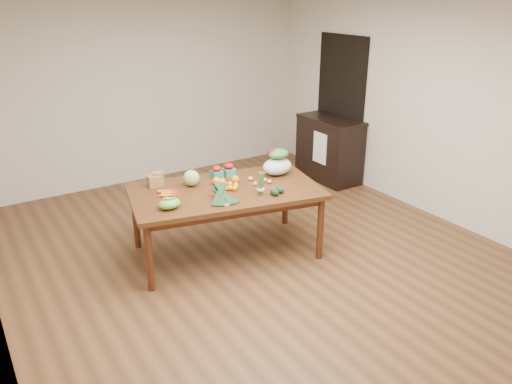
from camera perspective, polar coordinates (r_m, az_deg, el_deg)
floor at (r=5.43m, az=0.33°, el=-7.54°), size 6.00×6.00×0.00m
room_walls at (r=4.90m, az=0.36°, el=6.31°), size 5.02×6.02×2.70m
dining_table at (r=5.38m, az=-3.45°, el=-3.37°), size 2.14×1.48×0.75m
doorway_dark at (r=7.68m, az=9.57°, el=9.53°), size 0.02×1.00×2.10m
cabinet at (r=7.58m, az=8.36°, el=4.89°), size 0.52×1.02×0.94m
dish_towel at (r=7.33m, az=7.31°, el=5.00°), size 0.02×0.28×0.45m
paper_bag at (r=5.37m, az=-11.42°, el=1.37°), size 0.24×0.21×0.15m
cabbage at (r=5.32m, az=-7.39°, el=1.59°), size 0.17×0.17×0.17m
strawberry_basket_a at (r=5.56m, az=-4.50°, el=2.23°), size 0.13×0.13×0.10m
strawberry_basket_b at (r=5.61m, az=-3.12°, el=2.50°), size 0.14×0.14×0.11m
orange_a at (r=5.33m, az=-4.57°, el=1.26°), size 0.09×0.09×0.09m
orange_b at (r=5.33m, az=-3.87°, el=1.19°), size 0.07×0.07×0.07m
orange_c at (r=5.36m, az=-2.40°, el=1.43°), size 0.09×0.09×0.09m
mandarin_cluster at (r=5.21m, az=-2.96°, el=0.78°), size 0.21×0.21×0.09m
carrots at (r=5.17m, az=-9.86°, el=-0.06°), size 0.26×0.26×0.03m
snap_pea_bag at (r=4.81m, az=-9.85°, el=-1.32°), size 0.22×0.17×0.10m
kale_bunch at (r=4.87m, az=-3.74°, el=-0.34°), size 0.40×0.46×0.16m
asparagus_bundle at (r=5.02m, az=0.54°, el=0.98°), size 0.10×0.13×0.26m
potato_a at (r=5.31m, az=-0.10°, el=0.96°), size 0.05×0.04×0.04m
potato_b at (r=5.33m, az=0.65°, el=1.05°), size 0.05×0.04×0.04m
potato_c at (r=5.41m, az=0.99°, el=1.38°), size 0.05×0.04×0.04m
potato_d at (r=5.45m, az=-0.63°, el=1.55°), size 0.05×0.05×0.05m
potato_e at (r=5.36m, az=1.56°, el=1.20°), size 0.05×0.05×0.04m
avocado_a at (r=5.04m, az=2.12°, el=-0.02°), size 0.10×0.13×0.07m
avocado_b at (r=5.11m, az=2.75°, el=0.25°), size 0.09×0.12×0.07m
salad_bag at (r=5.60m, az=2.45°, el=3.31°), size 0.39×0.33×0.27m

